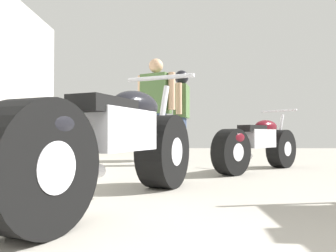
{
  "coord_description": "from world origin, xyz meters",
  "views": [
    {
      "loc": [
        -0.25,
        0.05,
        0.51
      ],
      "look_at": [
        -0.3,
        3.59,
        0.6
      ],
      "focal_mm": 34.16,
      "sensor_mm": 36.0,
      "label": 1
    }
  ],
  "objects_px": {
    "motorcycle_maroon_cruiser": "(116,145)",
    "motorcycle_black_naked": "(257,145)",
    "mechanic_in_blue": "(156,105)",
    "mechanic_with_helmet": "(182,106)"
  },
  "relations": [
    {
      "from": "motorcycle_maroon_cruiser",
      "to": "mechanic_with_helmet",
      "type": "xyz_separation_m",
      "value": [
        0.57,
        3.85,
        0.61
      ]
    },
    {
      "from": "motorcycle_maroon_cruiser",
      "to": "motorcycle_black_naked",
      "type": "relative_size",
      "value": 1.48
    },
    {
      "from": "motorcycle_maroon_cruiser",
      "to": "mechanic_with_helmet",
      "type": "bearing_deg",
      "value": 81.59
    },
    {
      "from": "motorcycle_maroon_cruiser",
      "to": "mechanic_in_blue",
      "type": "height_order",
      "value": "mechanic_in_blue"
    },
    {
      "from": "motorcycle_black_naked",
      "to": "mechanic_in_blue",
      "type": "relative_size",
      "value": 0.85
    },
    {
      "from": "motorcycle_black_naked",
      "to": "mechanic_with_helmet",
      "type": "height_order",
      "value": "mechanic_with_helmet"
    },
    {
      "from": "mechanic_in_blue",
      "to": "mechanic_with_helmet",
      "type": "xyz_separation_m",
      "value": [
        0.44,
        0.92,
        0.05
      ]
    },
    {
      "from": "mechanic_in_blue",
      "to": "mechanic_with_helmet",
      "type": "bearing_deg",
      "value": 64.28
    },
    {
      "from": "motorcycle_maroon_cruiser",
      "to": "motorcycle_black_naked",
      "type": "distance_m",
      "value": 2.64
    },
    {
      "from": "motorcycle_maroon_cruiser",
      "to": "mechanic_in_blue",
      "type": "xyz_separation_m",
      "value": [
        0.13,
        2.93,
        0.56
      ]
    }
  ]
}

